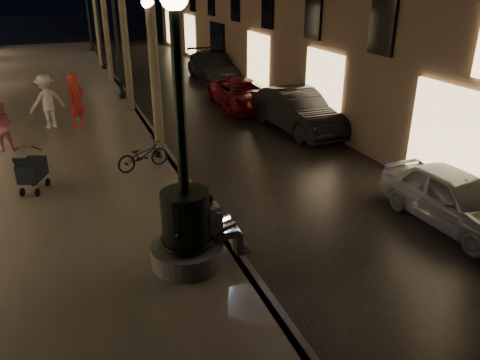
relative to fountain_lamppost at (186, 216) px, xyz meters
name	(u,v)px	position (x,y,z in m)	size (l,w,h in m)	color
ground	(133,107)	(1.00, 13.00, -1.21)	(120.00, 120.00, 0.00)	black
cobble_lane	(199,101)	(4.00, 13.00, -1.20)	(6.00, 45.00, 0.02)	black
promenade	(35,114)	(-3.00, 13.00, -1.11)	(8.00, 45.00, 0.20)	#615D56
curb_strip	(133,105)	(1.00, 13.00, -1.11)	(0.25, 45.00, 0.20)	#59595B
fountain_lamppost	(186,216)	(0.00, 0.00, 0.00)	(1.40, 1.40, 5.21)	#59595B
seated_man_laptop	(217,224)	(0.61, 0.00, -0.29)	(1.01, 0.34, 1.38)	gray
lamp_curb_a	(152,55)	(0.70, 6.00, 2.02)	(0.36, 0.36, 4.81)	black
lamp_curb_b	(115,29)	(0.70, 14.00, 2.02)	(0.36, 0.36, 4.81)	black
lamp_curb_c	(98,15)	(0.70, 22.00, 2.02)	(0.36, 0.36, 4.81)	black
lamp_curb_d	(87,8)	(0.70, 30.00, 2.02)	(0.36, 0.36, 4.81)	black
stroller	(32,170)	(-2.82, 4.58, -0.43)	(0.75, 1.14, 1.17)	black
car_front	(455,198)	(6.20, -0.32, -0.57)	(1.53, 3.79, 1.29)	#A6A9AE
car_second	(299,110)	(6.20, 7.35, -0.44)	(1.63, 4.68, 1.54)	black
car_third	(242,94)	(5.44, 11.19, -0.60)	(2.03, 4.40, 1.22)	maroon
car_rear	(214,66)	(6.20, 17.48, -0.46)	(2.12, 5.21, 1.51)	#2D2C31
pedestrian_red	(76,100)	(-1.39, 10.16, -0.04)	(0.71, 0.47, 1.95)	red
pedestrian_pink	(2,126)	(-3.74, 8.32, -0.23)	(0.76, 0.59, 1.57)	#C96A81
pedestrian_white	(47,101)	(-2.38, 10.41, -0.04)	(1.25, 0.72, 1.94)	white
bicycle	(143,155)	(0.08, 5.13, -0.60)	(0.54, 1.56, 0.82)	black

